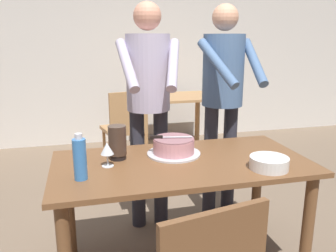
{
  "coord_description": "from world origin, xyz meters",
  "views": [
    {
      "loc": [
        -0.56,
        -1.89,
        1.48
      ],
      "look_at": [
        -0.02,
        0.28,
        0.9
      ],
      "focal_mm": 36.97,
      "sensor_mm": 36.0,
      "label": 1
    }
  ],
  "objects_px": {
    "background_chair_1": "(125,125)",
    "cake_knife": "(162,137)",
    "cake_on_platter": "(174,147)",
    "wine_glass_near": "(107,149)",
    "water_bottle": "(80,159)",
    "hurricane_lamp": "(117,142)",
    "main_dining_table": "(182,180)",
    "plate_stack": "(269,163)",
    "person_cutting_cake": "(148,93)",
    "person_standing_beside": "(223,90)",
    "background_table": "(173,108)"
  },
  "relations": [
    {
      "from": "cake_on_platter",
      "to": "background_table",
      "type": "height_order",
      "value": "cake_on_platter"
    },
    {
      "from": "plate_stack",
      "to": "background_table",
      "type": "xyz_separation_m",
      "value": [
        0.13,
        2.59,
        -0.21
      ]
    },
    {
      "from": "cake_on_platter",
      "to": "person_standing_beside",
      "type": "height_order",
      "value": "person_standing_beside"
    },
    {
      "from": "water_bottle",
      "to": "plate_stack",
      "type": "bearing_deg",
      "value": -5.98
    },
    {
      "from": "plate_stack",
      "to": "background_chair_1",
      "type": "distance_m",
      "value": 2.28
    },
    {
      "from": "cake_knife",
      "to": "background_chair_1",
      "type": "relative_size",
      "value": 0.3
    },
    {
      "from": "water_bottle",
      "to": "background_chair_1",
      "type": "xyz_separation_m",
      "value": [
        0.49,
        2.09,
        -0.37
      ]
    },
    {
      "from": "person_standing_beside",
      "to": "background_chair_1",
      "type": "bearing_deg",
      "value": 115.06
    },
    {
      "from": "hurricane_lamp",
      "to": "person_standing_beside",
      "type": "xyz_separation_m",
      "value": [
        0.89,
        0.49,
        0.22
      ]
    },
    {
      "from": "plate_stack",
      "to": "background_chair_1",
      "type": "relative_size",
      "value": 0.24
    },
    {
      "from": "cake_on_platter",
      "to": "background_table",
      "type": "relative_size",
      "value": 0.34
    },
    {
      "from": "cake_on_platter",
      "to": "background_chair_1",
      "type": "bearing_deg",
      "value": 92.69
    },
    {
      "from": "background_chair_1",
      "to": "cake_knife",
      "type": "bearing_deg",
      "value": -89.52
    },
    {
      "from": "person_cutting_cake",
      "to": "background_table",
      "type": "distance_m",
      "value": 1.94
    },
    {
      "from": "background_chair_1",
      "to": "hurricane_lamp",
      "type": "bearing_deg",
      "value": -98.39
    },
    {
      "from": "wine_glass_near",
      "to": "water_bottle",
      "type": "bearing_deg",
      "value": -134.38
    },
    {
      "from": "plate_stack",
      "to": "wine_glass_near",
      "type": "distance_m",
      "value": 0.93
    },
    {
      "from": "background_chair_1",
      "to": "water_bottle",
      "type": "bearing_deg",
      "value": -103.24
    },
    {
      "from": "cake_knife",
      "to": "main_dining_table",
      "type": "bearing_deg",
      "value": -59.06
    },
    {
      "from": "main_dining_table",
      "to": "cake_knife",
      "type": "xyz_separation_m",
      "value": [
        -0.09,
        0.14,
        0.24
      ]
    },
    {
      "from": "cake_on_platter",
      "to": "person_cutting_cake",
      "type": "relative_size",
      "value": 0.2
    },
    {
      "from": "cake_on_platter",
      "to": "wine_glass_near",
      "type": "xyz_separation_m",
      "value": [
        -0.43,
        -0.11,
        0.05
      ]
    },
    {
      "from": "background_table",
      "to": "background_chair_1",
      "type": "xyz_separation_m",
      "value": [
        -0.68,
        -0.4,
        -0.09
      ]
    },
    {
      "from": "wine_glass_near",
      "to": "person_standing_beside",
      "type": "distance_m",
      "value": 1.16
    },
    {
      "from": "cake_knife",
      "to": "person_cutting_cake",
      "type": "distance_m",
      "value": 0.5
    },
    {
      "from": "cake_knife",
      "to": "background_table",
      "type": "height_order",
      "value": "cake_knife"
    },
    {
      "from": "main_dining_table",
      "to": "hurricane_lamp",
      "type": "bearing_deg",
      "value": 160.17
    },
    {
      "from": "cake_on_platter",
      "to": "wine_glass_near",
      "type": "bearing_deg",
      "value": -165.9
    },
    {
      "from": "wine_glass_near",
      "to": "hurricane_lamp",
      "type": "xyz_separation_m",
      "value": [
        0.07,
        0.11,
        0.0
      ]
    },
    {
      "from": "person_standing_beside",
      "to": "cake_on_platter",
      "type": "bearing_deg",
      "value": -137.05
    },
    {
      "from": "person_standing_beside",
      "to": "background_table",
      "type": "relative_size",
      "value": 1.72
    },
    {
      "from": "wine_glass_near",
      "to": "cake_on_platter",
      "type": "bearing_deg",
      "value": 14.1
    },
    {
      "from": "cake_on_platter",
      "to": "hurricane_lamp",
      "type": "xyz_separation_m",
      "value": [
        -0.35,
        0.0,
        0.06
      ]
    },
    {
      "from": "cake_on_platter",
      "to": "wine_glass_near",
      "type": "distance_m",
      "value": 0.44
    },
    {
      "from": "wine_glass_near",
      "to": "background_chair_1",
      "type": "distance_m",
      "value": 1.99
    },
    {
      "from": "hurricane_lamp",
      "to": "background_table",
      "type": "distance_m",
      "value": 2.43
    },
    {
      "from": "person_standing_beside",
      "to": "background_table",
      "type": "distance_m",
      "value": 1.8
    },
    {
      "from": "wine_glass_near",
      "to": "background_chair_1",
      "type": "bearing_deg",
      "value": 80.03
    },
    {
      "from": "cake_knife",
      "to": "cake_on_platter",
      "type": "bearing_deg",
      "value": -11.46
    },
    {
      "from": "cake_knife",
      "to": "hurricane_lamp",
      "type": "xyz_separation_m",
      "value": [
        -0.28,
        -0.01,
        -0.01
      ]
    },
    {
      "from": "main_dining_table",
      "to": "cake_knife",
      "type": "distance_m",
      "value": 0.29
    },
    {
      "from": "plate_stack",
      "to": "person_standing_beside",
      "type": "bearing_deg",
      "value": 85.12
    },
    {
      "from": "person_cutting_cake",
      "to": "hurricane_lamp",
      "type": "bearing_deg",
      "value": -121.58
    },
    {
      "from": "main_dining_table",
      "to": "person_standing_beside",
      "type": "height_order",
      "value": "person_standing_beside"
    },
    {
      "from": "plate_stack",
      "to": "background_chair_1",
      "type": "bearing_deg",
      "value": 103.98
    },
    {
      "from": "main_dining_table",
      "to": "hurricane_lamp",
      "type": "height_order",
      "value": "hurricane_lamp"
    },
    {
      "from": "wine_glass_near",
      "to": "background_chair_1",
      "type": "height_order",
      "value": "background_chair_1"
    },
    {
      "from": "person_standing_beside",
      "to": "water_bottle",
      "type": "bearing_deg",
      "value": -145.66
    },
    {
      "from": "cake_knife",
      "to": "background_chair_1",
      "type": "height_order",
      "value": "background_chair_1"
    },
    {
      "from": "cake_on_platter",
      "to": "background_chair_1",
      "type": "distance_m",
      "value": 1.85
    }
  ]
}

